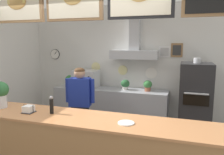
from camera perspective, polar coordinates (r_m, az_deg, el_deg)
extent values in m
cube|color=#9E9E99|center=(5.58, 2.96, 3.25)|extent=(4.87, 0.12, 2.86)
cube|color=silver|center=(5.52, 2.79, 3.19)|extent=(4.83, 0.01, 2.82)
cylinder|color=black|center=(6.24, -14.22, 5.75)|extent=(0.27, 0.02, 0.27)
cylinder|color=white|center=(6.23, -14.28, 5.74)|extent=(0.25, 0.01, 0.25)
cube|color=black|center=(6.21, -14.10, 6.07)|extent=(0.07, 0.01, 0.08)
cylinder|color=beige|center=(5.73, -4.13, 2.71)|extent=(0.23, 0.02, 0.23)
cylinder|color=beige|center=(5.51, 2.74, 1.87)|extent=(0.23, 0.02, 0.23)
cylinder|color=white|center=(5.38, 9.89, 1.11)|extent=(0.26, 0.02, 0.26)
cube|color=white|center=(5.30, 13.18, 6.38)|extent=(0.26, 0.02, 0.25)
cube|color=#ABABAB|center=(5.29, 13.17, 6.37)|extent=(0.19, 0.01, 0.18)
cube|color=#997047|center=(5.29, 16.10, 6.67)|extent=(0.25, 0.02, 0.31)
cube|color=#333333|center=(5.28, 16.10, 6.66)|extent=(0.18, 0.01, 0.23)
cube|color=#B7BABF|center=(5.24, 5.63, 5.79)|extent=(1.09, 0.38, 0.20)
cube|color=#B7BABF|center=(5.31, 5.90, 12.37)|extent=(0.24, 0.24, 1.01)
cube|color=#9E754C|center=(3.68, -22.60, 17.04)|extent=(0.82, 0.05, 0.55)
cube|color=#F2E5C6|center=(3.65, -22.90, 17.08)|extent=(0.74, 0.01, 0.49)
ellipsoid|color=tan|center=(3.65, -23.04, 17.31)|extent=(0.32, 0.04, 0.22)
cube|color=#E5C666|center=(3.64, -23.13, 17.32)|extent=(0.30, 0.01, 0.06)
cube|color=#B77F4C|center=(3.20, -11.58, -18.58)|extent=(4.03, 0.61, 1.02)
cube|color=#CF8550|center=(3.00, -11.90, -9.61)|extent=(4.11, 0.64, 0.03)
cube|color=#A3A5AD|center=(5.46, -0.61, -7.44)|extent=(2.72, 0.56, 0.89)
cube|color=gray|center=(5.54, -0.61, -10.25)|extent=(2.59, 0.52, 0.02)
cube|color=#232326|center=(4.84, 20.24, -5.90)|extent=(0.61, 0.68, 1.58)
cube|color=black|center=(4.47, 20.49, -5.44)|extent=(0.46, 0.02, 0.20)
cube|color=silver|center=(4.42, 20.59, -3.87)|extent=(0.43, 0.02, 0.02)
cylinder|color=silver|center=(4.70, 20.80, 4.05)|extent=(0.14, 0.14, 0.10)
cube|color=#232328|center=(4.40, -7.92, -12.16)|extent=(0.32, 0.25, 0.81)
cube|color=#1E339E|center=(4.20, -8.12, -3.66)|extent=(0.42, 0.29, 0.52)
cylinder|color=#1E339E|center=(4.14, -5.00, -3.42)|extent=(0.08, 0.08, 0.44)
cylinder|color=#1E339E|center=(4.27, -11.16, -3.20)|extent=(0.08, 0.08, 0.44)
sphere|color=tan|center=(4.14, -8.22, 1.11)|extent=(0.20, 0.20, 0.20)
ellipsoid|color=#4C331E|center=(4.14, -8.24, 1.74)|extent=(0.19, 0.19, 0.11)
cube|color=silver|center=(5.51, -6.66, -0.34)|extent=(0.59, 0.41, 0.43)
cylinder|color=#4C4C51|center=(5.35, -8.85, -0.89)|extent=(0.06, 0.06, 0.06)
cube|color=black|center=(5.33, -7.72, -2.79)|extent=(0.53, 0.10, 0.04)
sphere|color=black|center=(5.22, -5.95, 0.10)|extent=(0.04, 0.04, 0.04)
cylinder|color=beige|center=(5.27, 3.37, -2.68)|extent=(0.13, 0.13, 0.07)
ellipsoid|color=#2D6638|center=(5.25, 3.38, -1.54)|extent=(0.20, 0.20, 0.18)
cylinder|color=#9E563D|center=(5.15, 9.00, -2.94)|extent=(0.13, 0.13, 0.09)
ellipsoid|color=#387A3D|center=(5.13, 9.03, -1.71)|extent=(0.20, 0.20, 0.18)
cylinder|color=beige|center=(5.74, -10.61, -1.72)|extent=(0.12, 0.12, 0.10)
ellipsoid|color=#387A3D|center=(5.72, -10.65, -0.46)|extent=(0.23, 0.23, 0.20)
cylinder|color=silver|center=(3.60, -26.26, -5.42)|extent=(0.16, 0.16, 0.18)
cylinder|color=gray|center=(3.62, -26.19, -6.33)|extent=(0.14, 0.14, 0.06)
ellipsoid|color=#2D6638|center=(3.57, -26.45, -2.74)|extent=(0.23, 0.23, 0.23)
cylinder|color=white|center=(2.65, 3.59, -11.41)|extent=(0.19, 0.19, 0.01)
cylinder|color=black|center=(3.08, -15.07, -7.04)|extent=(0.05, 0.05, 0.19)
sphere|color=gray|center=(3.05, -15.16, -4.97)|extent=(0.05, 0.05, 0.05)
cube|color=#262628|center=(3.23, -20.33, -8.22)|extent=(0.14, 0.14, 0.01)
cylinder|color=#262628|center=(3.26, -21.38, -7.23)|extent=(0.01, 0.01, 0.11)
cylinder|color=#262628|center=(3.18, -19.35, -7.56)|extent=(0.01, 0.01, 0.11)
cube|color=white|center=(3.22, -20.37, -7.48)|extent=(0.12, 0.12, 0.09)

